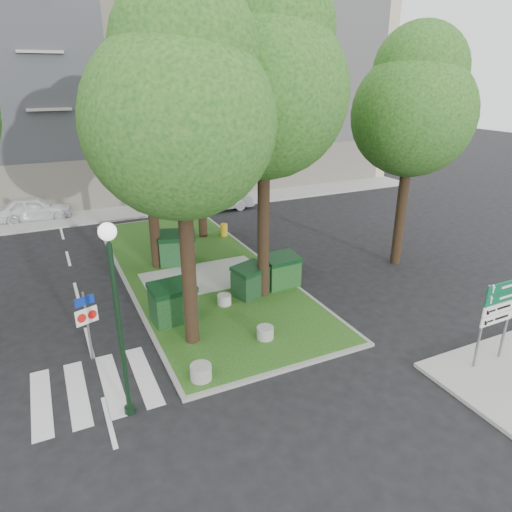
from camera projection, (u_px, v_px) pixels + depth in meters
ground at (270, 374)px, 13.13m from camera, size 120.00×120.00×0.00m
median_island at (197, 270)px, 20.01m from camera, size 6.00×16.00×0.12m
median_kerb at (197, 270)px, 20.02m from camera, size 6.30×16.30×0.10m
building_sidewalk at (136, 211)px, 28.62m from camera, size 42.00×3.00×0.12m
zebra_crossing at (128, 379)px, 12.88m from camera, size 5.00×3.00×0.01m
apartment_building at (102, 75)px, 31.98m from camera, size 41.00×12.00×16.00m
tree_median_near_left at (181, 103)px, 12.01m from camera, size 5.20×5.20×10.53m
tree_median_near_right at (266, 76)px, 14.84m from camera, size 5.60×5.60×11.46m
tree_median_mid at (145, 104)px, 17.78m from camera, size 4.80×4.80×9.99m
tree_median_far at (197, 68)px, 21.08m from camera, size 5.80×5.80×11.93m
tree_street_right at (415, 102)px, 18.43m from camera, size 5.00×5.00×10.06m
dumpster_a at (173, 302)px, 15.56m from camera, size 1.59×1.18×1.40m
dumpster_b at (177, 248)px, 20.30m from camera, size 1.85×1.51×1.49m
dumpster_c at (250, 281)px, 17.41m from camera, size 1.54×1.30×1.22m
dumpster_d at (281, 271)px, 18.18m from camera, size 1.47×1.07×1.32m
bollard_left at (201, 372)px, 12.66m from camera, size 0.60×0.60×0.43m
bollard_right at (265, 332)px, 14.64m from camera, size 0.55×0.55×0.39m
bollard_mid at (224, 300)px, 16.81m from camera, size 0.52×0.52×0.37m
litter_bin at (224, 230)px, 23.93m from camera, size 0.38×0.38×0.66m
street_lamp at (116, 301)px, 10.45m from camera, size 0.40×0.40×5.07m
traffic_sign_pole at (86, 317)px, 13.31m from camera, size 0.65×0.26×2.24m
directional_sign at (497, 310)px, 12.88m from camera, size 1.30×0.10×2.59m
car_white at (34, 208)px, 26.80m from camera, size 4.26×1.87×1.43m
car_silver at (216, 199)px, 28.73m from camera, size 4.63×1.62×1.52m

